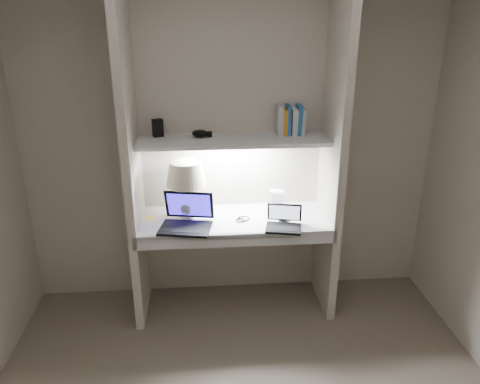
{
  "coord_description": "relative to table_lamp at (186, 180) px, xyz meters",
  "views": [
    {
      "loc": [
        -0.22,
        -2.0,
        2.25
      ],
      "look_at": [
        0.03,
        1.05,
        1.05
      ],
      "focal_mm": 35.0,
      "sensor_mm": 36.0,
      "label": 1
    }
  ],
  "objects": [
    {
      "name": "alcove_panel_right",
      "position": [
        1.08,
        -0.05,
        0.18
      ],
      "size": [
        0.06,
        0.55,
        2.5
      ],
      "primitive_type": "cube",
      "color": "beige",
      "rests_on": "floor"
    },
    {
      "name": "alcove_panel_left",
      "position": [
        -0.38,
        -0.05,
        0.18
      ],
      "size": [
        0.06,
        0.55,
        2.5
      ],
      "primitive_type": "cube",
      "color": "beige",
      "rests_on": "floor"
    },
    {
      "name": "back_wall",
      "position": [
        0.35,
        0.22,
        0.18
      ],
      "size": [
        3.2,
        0.01,
        2.5
      ],
      "primitive_type": "cube",
      "color": "beige",
      "rests_on": "floor"
    },
    {
      "name": "mouse",
      "position": [
        0.72,
        -0.12,
        -0.28
      ],
      "size": [
        0.11,
        0.09,
        0.04
      ],
      "primitive_type": "ellipsoid",
      "rotation": [
        0.0,
        0.0,
        -0.35
      ],
      "color": "black",
      "rests_on": "desk"
    },
    {
      "name": "shelf_gadget",
      "position": [
        0.11,
        0.11,
        0.32
      ],
      "size": [
        0.15,
        0.13,
        0.05
      ],
      "primitive_type": "ellipsoid",
      "rotation": [
        0.0,
        0.0,
        -0.33
      ],
      "color": "black",
      "rests_on": "shelf"
    },
    {
      "name": "cable_coil",
      "position": [
        0.42,
        -0.08,
        -0.29
      ],
      "size": [
        0.11,
        0.11,
        0.01
      ],
      "primitive_type": "torus",
      "rotation": [
        0.0,
        0.0,
        0.2
      ],
      "color": "black",
      "rests_on": "desk"
    },
    {
      "name": "shelf",
      "position": [
        0.35,
        0.04,
        0.28
      ],
      "size": [
        1.4,
        0.36,
        0.03
      ],
      "primitive_type": "cube",
      "color": "silver",
      "rests_on": "back_wall"
    },
    {
      "name": "speaker",
      "position": [
        0.7,
        0.11,
        -0.22
      ],
      "size": [
        0.12,
        0.1,
        0.15
      ],
      "primitive_type": "cube",
      "rotation": [
        0.0,
        0.0,
        -0.24
      ],
      "color": "silver",
      "rests_on": "desk"
    },
    {
      "name": "desk",
      "position": [
        0.35,
        -0.05,
        -0.32
      ],
      "size": [
        1.4,
        0.55,
        0.04
      ],
      "primitive_type": "cube",
      "color": "white",
      "rests_on": "alcove_panel_left"
    },
    {
      "name": "book_row",
      "position": [
        0.79,
        0.14,
        0.4
      ],
      "size": [
        0.21,
        0.15,
        0.22
      ],
      "color": "silver",
      "rests_on": "shelf"
    },
    {
      "name": "strip_light",
      "position": [
        0.35,
        0.04,
        0.26
      ],
      "size": [
        0.6,
        0.04,
        0.02
      ],
      "primitive_type": "cube",
      "color": "white",
      "rests_on": "shelf"
    },
    {
      "name": "sticky_note",
      "position": [
        -0.29,
        0.0,
        -0.3
      ],
      "size": [
        0.07,
        0.07,
        0.0
      ],
      "primitive_type": "cube",
      "rotation": [
        0.0,
        0.0,
        0.2
      ],
      "color": "yellow",
      "rests_on": "desk"
    },
    {
      "name": "laptop_netbook",
      "position": [
        0.7,
        -0.24,
        -0.26
      ],
      "size": [
        0.29,
        0.27,
        0.16
      ],
      "rotation": [
        0.0,
        0.0,
        -0.22
      ],
      "color": "black",
      "rests_on": "desk"
    },
    {
      "name": "table_lamp",
      "position": [
        0.0,
        0.0,
        0.0
      ],
      "size": [
        0.3,
        0.3,
        0.44
      ],
      "color": "white",
      "rests_on": "desk"
    },
    {
      "name": "desk_apron",
      "position": [
        0.35,
        -0.31,
        -0.35
      ],
      "size": [
        1.46,
        0.03,
        0.1
      ],
      "primitive_type": "cube",
      "color": "silver",
      "rests_on": "desk"
    },
    {
      "name": "shelf_box",
      "position": [
        -0.2,
        0.16,
        0.36
      ],
      "size": [
        0.09,
        0.07,
        0.13
      ],
      "primitive_type": "cube",
      "rotation": [
        0.0,
        0.0,
        0.31
      ],
      "color": "black",
      "rests_on": "shelf"
    },
    {
      "name": "laptop_main",
      "position": [
        -0.0,
        -0.16,
        -0.24
      ],
      "size": [
        0.42,
        0.38,
        0.24
      ],
      "rotation": [
        0.0,
        0.0,
        -0.19
      ],
      "color": "black",
      "rests_on": "desk"
    }
  ]
}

